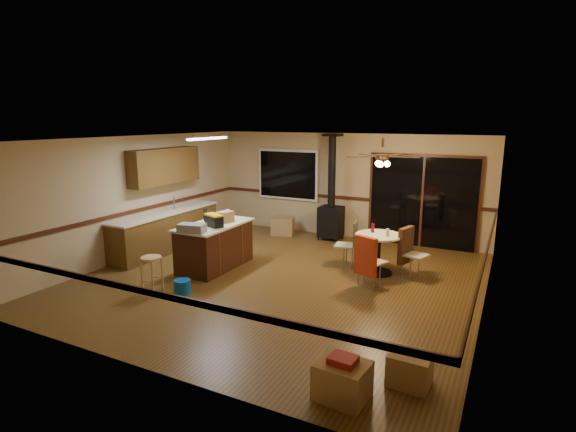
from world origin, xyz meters
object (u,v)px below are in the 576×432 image
Objects in this scene: toolbox_black at (214,221)px; box_corner_a at (342,380)px; chair_near at (366,256)px; blue_bucket at (183,287)px; box_under_window at (283,226)px; toolbox_grey at (192,228)px; chair_left at (351,239)px; dining_table at (378,247)px; chair_right at (407,246)px; kitchen_island at (215,245)px; bar_stool at (152,274)px; wood_stove at (331,211)px; box_corner_b at (410,369)px.

box_corner_a is (3.67, -2.79, -0.80)m from toolbox_black.
chair_near is at bearing 8.32° from toolbox_black.
box_under_window is (-0.30, 4.33, 0.10)m from blue_bucket.
chair_left is at bearing 39.03° from toolbox_grey.
blue_bucket is at bearing -85.99° from box_under_window.
blue_bucket is 0.32× the size of dining_table.
toolbox_grey is 0.70× the size of chair_right.
kitchen_island is at bearing 142.07° from box_corner_a.
kitchen_island is 1.59m from bar_stool.
chair_right is (3.76, 2.79, 0.28)m from bar_stool.
chair_right reaches higher than kitchen_island.
wood_stove is at bearing 5.56° from box_under_window.
chair_right is at bearing 63.06° from chair_near.
blue_bucket is at bearing -148.91° from chair_near.
kitchen_island is 3.65× the size of box_corner_b.
toolbox_grey is at bearing -162.31° from chair_near.
chair_near reaches higher than box_corner_a.
box_corner_a is at bearing -135.35° from box_corner_b.
chair_left is at bearing -57.84° from wood_stove.
box_corner_b is (1.36, -3.50, -0.34)m from dining_table.
box_corner_b is at bearing -61.57° from chair_left.
blue_bucket is at bearing 17.59° from bar_stool.
box_under_window is at bearing 129.53° from box_corner_b.
box_corner_a is 0.83m from box_corner_b.
box_under_window is at bearing 149.08° from dining_table.
wood_stove is at bearing 66.91° from kitchen_island.
blue_bucket is (0.32, -1.40, -0.33)m from kitchen_island.
box_corner_b is (0.59, 0.59, -0.02)m from box_corner_a.
blue_bucket is 3.73m from dining_table.
box_corner_b is at bearing -10.02° from bar_stool.
chair_near is 4.07m from box_under_window.
kitchen_island is 2.74m from chair_left.
toolbox_black is at bearing 78.52° from toolbox_grey.
toolbox_black is 0.83× the size of box_corner_b.
toolbox_grey is at bearing -151.25° from chair_right.
toolbox_grey is 4.47m from box_corner_a.
toolbox_grey reaches higher than chair_left.
chair_right is at bearing 93.38° from box_corner_a.
chair_near is at bearing 4.66° from kitchen_island.
chair_right is at bearing 39.04° from blue_bucket.
toolbox_grey is 0.78× the size of bar_stool.
kitchen_island is 0.67× the size of wood_stove.
chair_near is 1.26× the size of box_under_window.
wood_stove is 3.99m from toolbox_grey.
chair_left is (2.64, 2.81, 0.27)m from bar_stool.
box_corner_b is (3.10, -5.43, -0.54)m from wood_stove.
toolbox_grey is 1.29× the size of toolbox_black.
blue_bucket is 0.41× the size of chair_right.
chair_left is 4.14m from box_corner_b.
dining_table is (3.04, 1.12, 0.08)m from kitchen_island.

